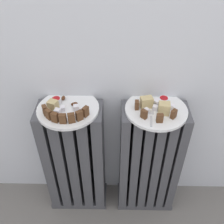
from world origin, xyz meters
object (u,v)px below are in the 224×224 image
at_px(radiator_left, 75,161).
at_px(plate_right, 156,110).
at_px(jam_bowl_left, 56,101).
at_px(fork, 151,117).
at_px(radiator_right, 149,162).
at_px(plate_left, 68,109).
at_px(jam_bowl_right, 164,100).

height_order(radiator_left, plate_right, plate_right).
distance_m(plate_right, jam_bowl_left, 0.41).
xyz_separation_m(plate_right, jam_bowl_left, (-0.41, 0.03, 0.02)).
xyz_separation_m(jam_bowl_left, fork, (0.38, -0.08, -0.01)).
xyz_separation_m(radiator_right, jam_bowl_left, (-0.41, 0.03, 0.35)).
height_order(jam_bowl_left, fork, jam_bowl_left).
xyz_separation_m(plate_left, jam_bowl_right, (0.39, 0.04, 0.02)).
distance_m(jam_bowl_left, fork, 0.39).
bearing_deg(jam_bowl_right, fork, -121.36).
relative_size(plate_right, jam_bowl_right, 6.18).
height_order(plate_right, jam_bowl_left, jam_bowl_left).
distance_m(plate_left, jam_bowl_left, 0.06).
relative_size(radiator_left, plate_right, 2.51).
height_order(plate_left, jam_bowl_left, jam_bowl_left).
bearing_deg(radiator_right, radiator_left, -180.00).
relative_size(radiator_left, fork, 6.61).
xyz_separation_m(radiator_left, radiator_right, (0.36, 0.00, 0.00)).
xyz_separation_m(radiator_left, jam_bowl_right, (0.39, 0.04, 0.35)).
distance_m(radiator_right, jam_bowl_left, 0.54).
relative_size(radiator_right, plate_left, 2.51).
bearing_deg(radiator_left, fork, -9.17).
xyz_separation_m(radiator_left, jam_bowl_left, (-0.05, 0.03, 0.35)).
bearing_deg(fork, radiator_left, 170.83).
bearing_deg(jam_bowl_left, radiator_right, -3.95).
relative_size(radiator_left, radiator_right, 1.00).
bearing_deg(radiator_left, plate_left, 90.00).
xyz_separation_m(radiator_right, jam_bowl_right, (0.03, 0.04, 0.35)).
bearing_deg(plate_right, radiator_right, -116.57).
bearing_deg(jam_bowl_left, plate_right, -3.95).
height_order(plate_left, plate_right, same).
height_order(plate_left, jam_bowl_right, jam_bowl_right).
xyz_separation_m(radiator_left, fork, (0.33, -0.05, 0.34)).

